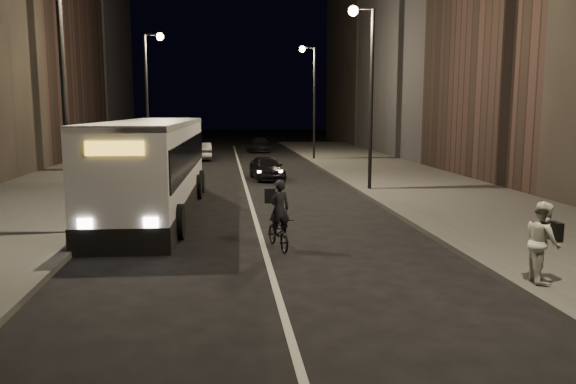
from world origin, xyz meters
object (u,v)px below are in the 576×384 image
object	(u,v)px
car_near	(267,168)
car_mid	(202,151)
city_bus	(154,163)
streetlight_left_near	(71,54)
streetlight_right_mid	(366,74)
streetlight_right_far	(311,87)
cyclist_on_bicycle	(279,226)
car_far	(260,145)
pedestrian_woman	(543,242)
streetlight_left_far	(151,83)

from	to	relation	value
car_near	car_mid	xyz separation A→B (m)	(-3.94, 12.15, 0.01)
city_bus	streetlight_left_near	bearing A→B (deg)	-112.50
streetlight_right_mid	streetlight_right_far	xyz separation A→B (m)	(0.00, 16.00, 0.00)
streetlight_left_near	car_near	bearing A→B (deg)	63.41
streetlight_right_mid	car_mid	xyz separation A→B (m)	(-8.01, 17.32, -4.71)
streetlight_left_near	cyclist_on_bicycle	distance (m)	7.71
car_far	car_mid	bearing A→B (deg)	-118.49
cyclist_on_bicycle	pedestrian_woman	bearing A→B (deg)	-50.03
streetlight_right_far	city_bus	distance (m)	22.33
streetlight_left_near	streetlight_left_far	world-z (taller)	same
car_near	streetlight_left_near	bearing A→B (deg)	-123.65
car_far	streetlight_right_mid	bearing A→B (deg)	-78.85
cyclist_on_bicycle	car_mid	bearing A→B (deg)	84.43
car_near	car_far	xyz separation A→B (m)	(0.95, 19.81, -0.00)
streetlight_left_far	cyclist_on_bicycle	distance (m)	21.40
streetlight_left_far	car_far	bearing A→B (deg)	63.28
car_mid	car_far	xyz separation A→B (m)	(4.89, 7.66, -0.01)
streetlight_right_far	pedestrian_woman	bearing A→B (deg)	-89.49
streetlight_left_near	car_mid	distance (m)	25.89
streetlight_left_near	car_near	xyz separation A→B (m)	(6.59, 13.18, -4.72)
streetlight_left_far	pedestrian_woman	bearing A→B (deg)	-65.64
car_mid	car_far	world-z (taller)	car_mid
streetlight_right_far	streetlight_left_far	distance (m)	12.24
city_bus	car_far	xyz separation A→B (m)	(5.81, 29.15, -1.20)
streetlight_right_mid	car_mid	distance (m)	19.66
pedestrian_woman	streetlight_left_near	bearing A→B (deg)	71.69
streetlight_right_far	car_far	bearing A→B (deg)	109.15
streetlight_right_far	car_mid	size ratio (longest dim) A/B	2.05
city_bus	cyclist_on_bicycle	world-z (taller)	city_bus
streetlight_left_near	streetlight_right_far	bearing A→B (deg)	66.04
streetlight_right_mid	car_near	world-z (taller)	streetlight_right_mid
streetlight_right_far	streetlight_left_far	bearing A→B (deg)	-150.64
streetlight_right_far	car_near	world-z (taller)	streetlight_right_far
streetlight_left_far	streetlight_right_mid	bearing A→B (deg)	-43.16
streetlight_left_far	car_mid	bearing A→B (deg)	70.07
streetlight_right_mid	car_near	size ratio (longest dim) A/B	2.17
pedestrian_woman	streetlight_left_far	bearing A→B (deg)	35.39
streetlight_right_mid	city_bus	bearing A→B (deg)	-155.02
streetlight_right_far	car_far	distance (m)	10.62
city_bus	car_near	distance (m)	10.60
streetlight_right_far	car_mid	xyz separation A→B (m)	(-8.01, 1.32, -4.71)
city_bus	cyclist_on_bicycle	size ratio (longest dim) A/B	6.54
streetlight_left_near	streetlight_left_far	xyz separation A→B (m)	(0.00, 18.00, 0.00)
streetlight_left_near	city_bus	xyz separation A→B (m)	(1.73, 3.84, -3.52)
city_bus	pedestrian_woman	size ratio (longest dim) A/B	7.31
car_mid	streetlight_right_mid	bearing A→B (deg)	111.61
streetlight_right_mid	pedestrian_woman	world-z (taller)	streetlight_right_mid
streetlight_right_mid	cyclist_on_bicycle	xyz separation A→B (m)	(-4.93, -10.08, -4.72)
streetlight_right_mid	car_mid	size ratio (longest dim) A/B	2.05
streetlight_right_far	streetlight_left_near	bearing A→B (deg)	-113.96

